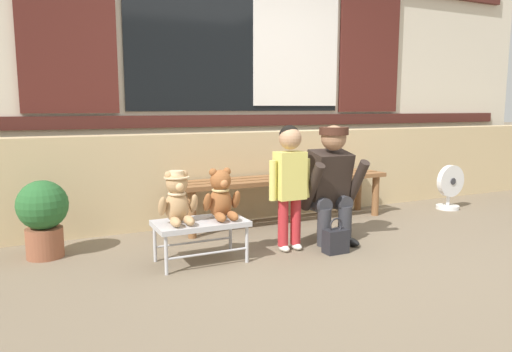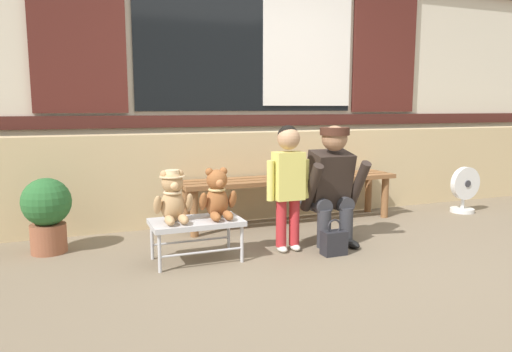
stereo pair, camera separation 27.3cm
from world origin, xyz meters
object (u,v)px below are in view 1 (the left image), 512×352
(small_display_bench, at_px, (200,225))
(handbag_on_ground, at_px, (336,241))
(teddy_bear_plain, at_px, (221,196))
(potted_plant, at_px, (43,214))
(child_standing, at_px, (290,174))
(floor_fan, at_px, (450,187))
(teddy_bear_with_hat, at_px, (178,198))
(adult_crouching, at_px, (331,184))
(wooden_bench_long, at_px, (285,184))

(small_display_bench, relative_size, handbag_on_ground, 2.35)
(small_display_bench, xyz_separation_m, teddy_bear_plain, (0.16, 0.00, 0.20))
(small_display_bench, height_order, potted_plant, potted_plant)
(teddy_bear_plain, distance_m, potted_plant, 1.30)
(child_standing, distance_m, handbag_on_ground, 0.61)
(handbag_on_ground, bearing_deg, floor_fan, 20.48)
(teddy_bear_with_hat, relative_size, adult_crouching, 0.38)
(teddy_bear_with_hat, bearing_deg, teddy_bear_plain, -0.13)
(wooden_bench_long, xyz_separation_m, small_display_bench, (-1.11, -0.77, -0.11))
(handbag_on_ground, xyz_separation_m, potted_plant, (-1.97, 0.84, 0.23))
(potted_plant, height_order, floor_fan, potted_plant)
(handbag_on_ground, distance_m, floor_fan, 2.14)
(child_standing, xyz_separation_m, potted_plant, (-1.70, 0.62, -0.27))
(small_display_bench, height_order, teddy_bear_with_hat, teddy_bear_with_hat)
(teddy_bear_with_hat, relative_size, child_standing, 0.38)
(teddy_bear_with_hat, xyz_separation_m, adult_crouching, (1.28, 0.04, 0.01))
(floor_fan, bearing_deg, handbag_on_ground, -159.52)
(wooden_bench_long, bearing_deg, potted_plant, -175.46)
(child_standing, xyz_separation_m, floor_fan, (2.28, 0.53, -0.35))
(potted_plant, xyz_separation_m, floor_fan, (3.98, -0.09, -0.08))
(teddy_bear_with_hat, relative_size, handbag_on_ground, 1.34)
(small_display_bench, bearing_deg, teddy_bear_with_hat, 179.23)
(teddy_bear_plain, bearing_deg, potted_plant, 152.50)
(adult_crouching, distance_m, potted_plant, 2.19)
(child_standing, height_order, potted_plant, child_standing)
(teddy_bear_plain, xyz_separation_m, floor_fan, (2.83, 0.51, -0.23))
(child_standing, distance_m, potted_plant, 1.83)
(child_standing, height_order, adult_crouching, child_standing)
(wooden_bench_long, relative_size, child_standing, 2.19)
(child_standing, xyz_separation_m, handbag_on_ground, (0.28, -0.22, -0.50))
(small_display_bench, height_order, adult_crouching, adult_crouching)
(wooden_bench_long, height_order, potted_plant, potted_plant)
(handbag_on_ground, bearing_deg, child_standing, 140.97)
(teddy_bear_with_hat, height_order, teddy_bear_plain, same)
(teddy_bear_plain, height_order, potted_plant, teddy_bear_plain)
(teddy_bear_plain, bearing_deg, adult_crouching, 2.19)
(wooden_bench_long, bearing_deg, adult_crouching, -89.39)
(teddy_bear_plain, xyz_separation_m, handbag_on_ground, (0.82, -0.24, -0.37))
(teddy_bear_with_hat, xyz_separation_m, teddy_bear_plain, (0.32, -0.00, -0.01))
(teddy_bear_plain, relative_size, floor_fan, 0.76)
(adult_crouching, bearing_deg, teddy_bear_plain, -177.81)
(wooden_bench_long, distance_m, potted_plant, 2.11)
(wooden_bench_long, xyz_separation_m, potted_plant, (-2.10, -0.17, -0.05))
(teddy_bear_with_hat, bearing_deg, potted_plant, 144.22)
(wooden_bench_long, relative_size, floor_fan, 4.37)
(teddy_bear_with_hat, distance_m, child_standing, 0.88)
(wooden_bench_long, distance_m, small_display_bench, 1.36)
(handbag_on_ground, bearing_deg, potted_plant, 156.94)
(small_display_bench, xyz_separation_m, potted_plant, (-0.99, 0.60, 0.06))
(teddy_bear_plain, bearing_deg, handbag_on_ground, -16.35)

